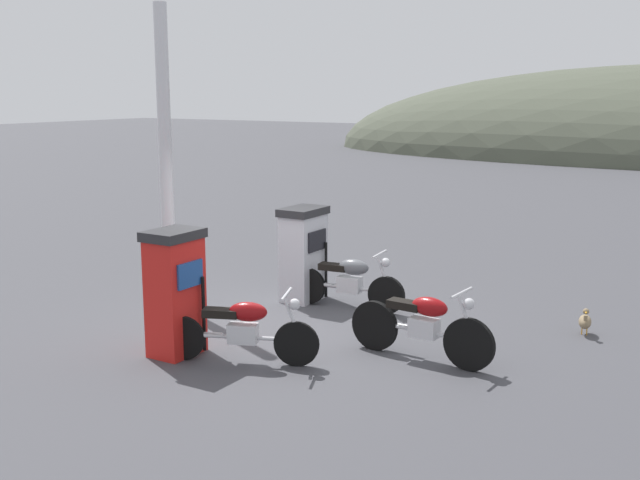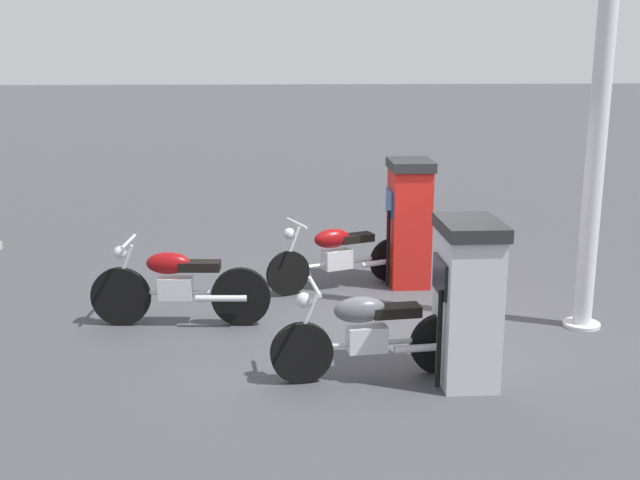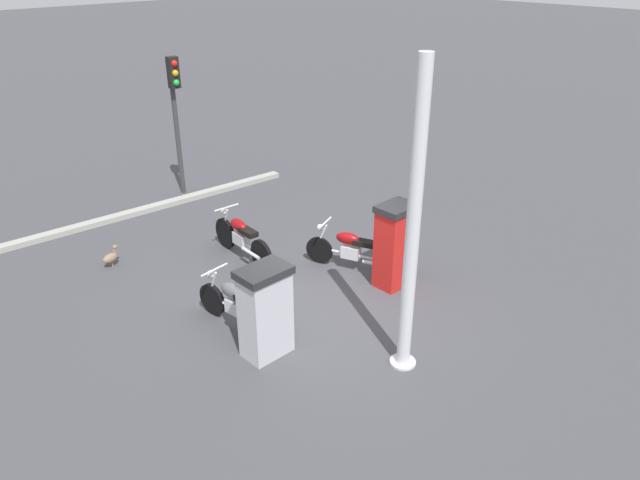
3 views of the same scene
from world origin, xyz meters
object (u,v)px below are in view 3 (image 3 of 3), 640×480
object	(u,v)px
roadside_traffic_light	(175,102)
motorcycle_far_pump	(237,305)
motorcycle_extra	(242,238)
canopy_support_pole	(413,232)
fuel_pump_far	(265,311)
fuel_pump_near	(395,245)
wandering_duck	(111,257)
motorcycle_near_pump	(352,249)

from	to	relation	value
roadside_traffic_light	motorcycle_far_pump	bearing A→B (deg)	155.62
motorcycle_extra	canopy_support_pole	xyz separation A→B (m)	(-4.41, 0.31, 1.76)
fuel_pump_far	fuel_pump_near	bearing A→B (deg)	-90.00
motorcycle_extra	canopy_support_pole	world-z (taller)	canopy_support_pole
motorcycle_far_pump	motorcycle_extra	world-z (taller)	motorcycle_extra
fuel_pump_near	motorcycle_extra	world-z (taller)	fuel_pump_near
fuel_pump_near	fuel_pump_far	world-z (taller)	fuel_pump_near
wandering_duck	roadside_traffic_light	world-z (taller)	roadside_traffic_light
wandering_duck	canopy_support_pole	size ratio (longest dim) A/B	0.09
motorcycle_far_pump	wandering_duck	bearing A→B (deg)	9.10
motorcycle_far_pump	canopy_support_pole	bearing A→B (deg)	-153.86
motorcycle_extra	canopy_support_pole	distance (m)	4.76
fuel_pump_near	canopy_support_pole	distance (m)	2.74
fuel_pump_near	motorcycle_extra	size ratio (longest dim) A/B	0.82
fuel_pump_near	fuel_pump_far	xyz separation A→B (m)	(0.00, 3.02, -0.06)
fuel_pump_near	roadside_traffic_light	world-z (taller)	roadside_traffic_light
canopy_support_pole	fuel_pump_near	bearing A→B (deg)	-46.14
motorcycle_near_pump	motorcycle_far_pump	xyz separation A→B (m)	(-0.05, 2.78, -0.03)
wandering_duck	roadside_traffic_light	size ratio (longest dim) A/B	0.12
fuel_pump_near	wandering_duck	world-z (taller)	fuel_pump_near
motorcycle_far_pump	canopy_support_pole	distance (m)	3.31
motorcycle_extra	wandering_duck	world-z (taller)	motorcycle_extra
motorcycle_extra	wandering_duck	xyz separation A→B (m)	(1.51, 2.09, -0.26)
motorcycle_near_pump	motorcycle_extra	bearing A→B (deg)	33.76
motorcycle_extra	canopy_support_pole	size ratio (longest dim) A/B	0.43
fuel_pump_near	roadside_traffic_light	xyz separation A→B (m)	(6.63, 0.32, 1.52)
fuel_pump_near	motorcycle_far_pump	xyz separation A→B (m)	(0.87, 2.93, -0.38)
fuel_pump_near	canopy_support_pole	world-z (taller)	canopy_support_pole
fuel_pump_near	motorcycle_extra	xyz separation A→B (m)	(2.77, 1.40, -0.36)
fuel_pump_far	motorcycle_extra	xyz separation A→B (m)	(2.77, -1.63, -0.30)
wandering_duck	motorcycle_near_pump	bearing A→B (deg)	-135.36
roadside_traffic_light	canopy_support_pole	distance (m)	8.39
wandering_duck	roadside_traffic_light	distance (m)	4.48
canopy_support_pole	motorcycle_far_pump	bearing A→B (deg)	26.14
motorcycle_near_pump	roadside_traffic_light	size ratio (longest dim) A/B	0.55
fuel_pump_far	wandering_duck	distance (m)	4.35
motorcycle_near_pump	fuel_pump_far	bearing A→B (deg)	107.75
fuel_pump_near	motorcycle_extra	distance (m)	3.12
motorcycle_extra	roadside_traffic_light	xyz separation A→B (m)	(3.86, -1.08, 1.88)
fuel_pump_far	motorcycle_near_pump	distance (m)	3.03
motorcycle_extra	roadside_traffic_light	size ratio (longest dim) A/B	0.58
motorcycle_far_pump	motorcycle_extra	size ratio (longest dim) A/B	0.95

